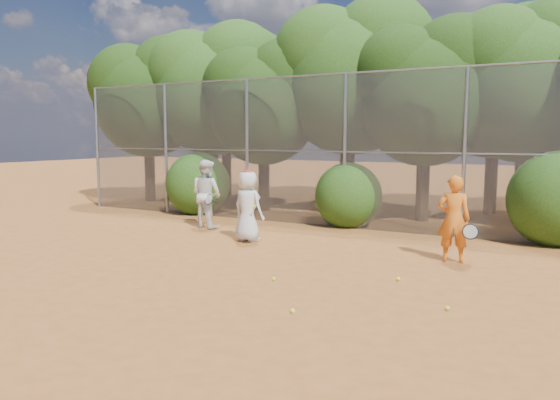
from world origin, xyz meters
The scene contains 21 objects.
ground centered at (0.00, 0.00, 0.00)m, with size 80.00×80.00×0.00m, color #965321.
fence_back centered at (-0.12, 6.00, 2.05)m, with size 20.05×0.09×4.03m.
tree_0 centered at (-9.44, 8.04, 3.93)m, with size 4.38×3.81×6.00m.
tree_1 centered at (-6.94, 8.54, 4.16)m, with size 4.64×4.03×6.35m.
tree_2 centered at (-4.45, 7.83, 3.58)m, with size 3.99×3.47×5.47m.
tree_3 centered at (-1.94, 8.84, 4.40)m, with size 4.89×4.26×6.70m.
tree_4 centered at (0.55, 8.24, 3.76)m, with size 4.19×3.64×5.73m.
tree_5 centered at (3.06, 9.04, 4.05)m, with size 4.51×3.92×6.17m.
tree_9 centered at (-7.94, 10.84, 4.34)m, with size 4.83×4.20×6.62m.
tree_10 centered at (-2.93, 11.05, 4.63)m, with size 5.15×4.48×7.06m.
tree_11 centered at (2.06, 10.64, 4.16)m, with size 4.64×4.03×6.35m.
bush_0 centered at (-6.00, 6.30, 1.00)m, with size 2.00×2.00×2.00m, color #1F4210.
bush_1 centered at (-1.00, 6.30, 0.90)m, with size 1.80×1.80×1.80m, color #1F4210.
bush_2 centered at (4.00, 6.30, 1.10)m, with size 2.20×2.20×2.20m, color #1F4210.
player_yellow centered at (2.32, 3.37, 0.84)m, with size 0.85×0.55×1.67m.
player_teen centered at (-2.21, 3.19, 0.82)m, with size 0.87×0.64×1.65m.
player_white centered at (-4.18, 4.26, 0.90)m, with size 0.98×0.82×1.79m.
ball_0 centered at (1.82, 1.48, 0.03)m, with size 0.07×0.07×0.07m, color yellow.
ball_2 centered at (1.04, -0.85, 0.03)m, with size 0.07×0.07×0.07m, color yellow.
ball_3 centered at (2.88, 0.29, 0.03)m, with size 0.07×0.07×0.07m, color yellow.
ball_4 centered at (-0.02, 0.49, 0.03)m, with size 0.07×0.07×0.07m, color yellow.
Camera 1 is at (4.37, -7.28, 2.43)m, focal length 35.00 mm.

